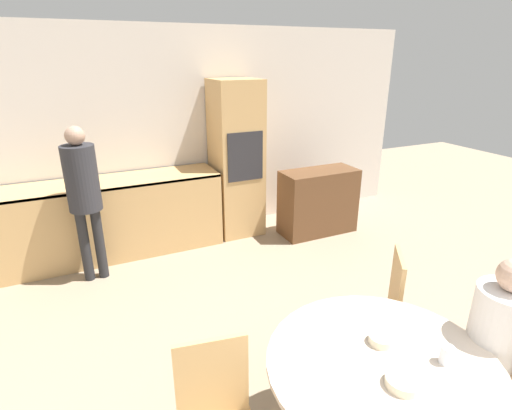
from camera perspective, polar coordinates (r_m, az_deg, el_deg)
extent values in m
cube|color=silver|center=(5.22, -10.68, 9.80)|extent=(6.65, 0.05, 2.60)
cube|color=tan|center=(4.96, -21.24, -1.99)|extent=(2.76, 0.60, 0.92)
cube|color=black|center=(4.82, -21.92, 2.88)|extent=(2.76, 0.60, 0.03)
cube|color=tan|center=(5.16, -2.83, 6.53)|extent=(0.58, 0.58, 1.99)
cube|color=#28282D|center=(4.88, -1.52, 6.90)|extent=(0.46, 0.01, 0.60)
cube|color=brown|center=(5.35, 8.86, 0.47)|extent=(1.01, 0.45, 0.86)
cylinder|color=beige|center=(2.33, 17.66, -20.84)|extent=(1.21, 1.21, 0.03)
cylinder|color=tan|center=(3.32, 31.24, -20.77)|extent=(0.04, 0.04, 0.43)
cylinder|color=tan|center=(3.13, 26.79, -22.69)|extent=(0.04, 0.04, 0.43)
cube|color=tan|center=(3.01, 32.04, -20.18)|extent=(0.46, 0.46, 0.02)
cube|color=tan|center=(2.24, -6.30, -23.52)|extent=(0.38, 0.09, 0.50)
cylinder|color=tan|center=(3.44, 12.19, -16.17)|extent=(0.04, 0.04, 0.43)
cylinder|color=tan|center=(3.19, 12.24, -19.59)|extent=(0.04, 0.04, 0.43)
cylinder|color=tan|center=(3.48, 17.68, -16.40)|extent=(0.04, 0.04, 0.43)
cylinder|color=tan|center=(3.23, 18.27, -19.78)|extent=(0.04, 0.04, 0.43)
cube|color=tan|center=(3.20, 15.48, -14.79)|extent=(0.56, 0.56, 0.02)
cube|color=tan|center=(3.08, 19.42, -10.97)|extent=(0.25, 0.32, 0.50)
cube|color=silver|center=(2.87, 31.23, -20.58)|extent=(0.30, 0.37, 0.12)
cylinder|color=silver|center=(2.71, 31.59, -15.03)|extent=(0.33, 0.33, 0.52)
cylinder|color=#262628|center=(4.53, -23.25, -5.38)|extent=(0.10, 0.10, 0.79)
cylinder|color=#262628|center=(4.53, -21.45, -5.10)|extent=(0.10, 0.10, 0.79)
cylinder|color=#2D2D33|center=(4.28, -23.65, 3.51)|extent=(0.32, 0.32, 0.66)
sphere|color=tan|center=(4.19, -24.47, 9.01)|extent=(0.18, 0.18, 0.18)
cylinder|color=silver|center=(2.39, 25.58, -18.75)|extent=(0.07, 0.07, 0.10)
cylinder|color=beige|center=(2.42, 17.49, -17.85)|extent=(0.14, 0.14, 0.05)
cylinder|color=beige|center=(2.21, 20.30, -22.62)|extent=(0.17, 0.17, 0.05)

